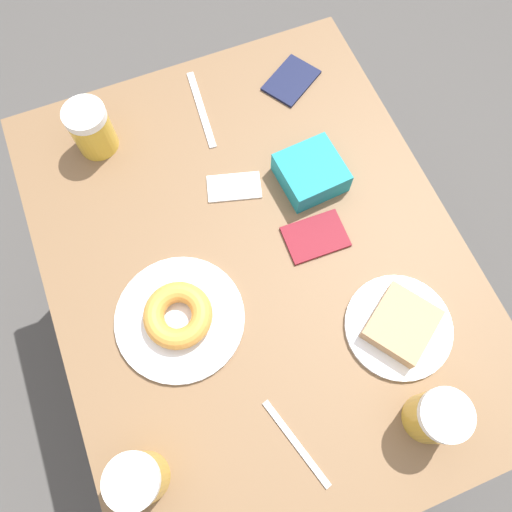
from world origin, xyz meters
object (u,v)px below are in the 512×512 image
at_px(beer_mug_left, 91,129).
at_px(knife, 201,109).
at_px(fork, 296,443).
at_px(passport_near_edge, 316,238).
at_px(beer_mug_center, 436,417).
at_px(plate_with_donut, 179,317).
at_px(blue_pouch, 311,173).
at_px(plate_with_cake, 400,326).
at_px(beer_mug_right, 138,479).
at_px(napkin_folded, 234,187).
at_px(passport_far_edge, 291,80).

height_order(beer_mug_left, knife, beer_mug_left).
height_order(fork, passport_near_edge, passport_near_edge).
bearing_deg(beer_mug_center, plate_with_donut, -43.80).
xyz_separation_m(plate_with_donut, knife, (-0.20, -0.45, -0.02)).
bearing_deg(blue_pouch, fork, 63.44).
bearing_deg(passport_near_edge, knife, -74.04).
height_order(plate_with_cake, blue_pouch, blue_pouch).
bearing_deg(plate_with_cake, beer_mug_right, 7.83).
relative_size(plate_with_cake, napkin_folded, 1.63).
relative_size(fork, knife, 0.82).
relative_size(plate_with_cake, beer_mug_left, 1.79).
distance_m(passport_near_edge, blue_pouch, 0.14).
bearing_deg(napkin_folded, passport_far_edge, -136.49).
relative_size(plate_with_donut, fork, 1.43).
bearing_deg(knife, fork, 83.57).
bearing_deg(beer_mug_right, beer_mug_center, 169.30).
height_order(plate_with_donut, passport_far_edge, plate_with_donut).
xyz_separation_m(plate_with_donut, blue_pouch, (-0.36, -0.19, 0.01)).
relative_size(plate_with_donut, passport_near_edge, 1.97).
height_order(napkin_folded, knife, napkin_folded).
distance_m(beer_mug_center, fork, 0.25).
bearing_deg(blue_pouch, plate_with_donut, 27.74).
bearing_deg(passport_near_edge, blue_pouch, -108.45).
relative_size(plate_with_donut, beer_mug_center, 2.18).
distance_m(napkin_folded, fork, 0.53).
bearing_deg(beer_mug_center, napkin_folded, -74.93).
bearing_deg(fork, beer_mug_left, -77.80).
distance_m(beer_mug_left, napkin_folded, 0.33).
height_order(passport_far_edge, blue_pouch, blue_pouch).
relative_size(fork, blue_pouch, 1.30).
bearing_deg(plate_with_cake, napkin_folded, -65.35).
distance_m(beer_mug_left, beer_mug_right, 0.70).
relative_size(knife, passport_near_edge, 1.69).
xyz_separation_m(plate_with_cake, beer_mug_right, (0.54, 0.07, 0.04)).
xyz_separation_m(plate_with_cake, passport_near_edge, (0.07, -0.23, -0.01)).
bearing_deg(passport_far_edge, beer_mug_right, 50.33).
distance_m(beer_mug_right, knife, 0.78).
bearing_deg(beer_mug_center, fork, -11.68).
distance_m(beer_mug_left, passport_far_edge, 0.47).
height_order(plate_with_donut, blue_pouch, blue_pouch).
xyz_separation_m(beer_mug_right, knife, (-0.35, -0.70, -0.06)).
relative_size(beer_mug_left, beer_mug_center, 1.00).
bearing_deg(plate_with_donut, passport_far_edge, -133.73).
relative_size(napkin_folded, passport_far_edge, 0.83).
bearing_deg(passport_far_edge, plate_with_donut, 46.27).
distance_m(plate_with_cake, passport_near_edge, 0.24).
relative_size(beer_mug_center, blue_pouch, 0.85).
bearing_deg(blue_pouch, beer_mug_center, 89.47).
distance_m(beer_mug_center, napkin_folded, 0.60).
distance_m(plate_with_cake, blue_pouch, 0.36).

